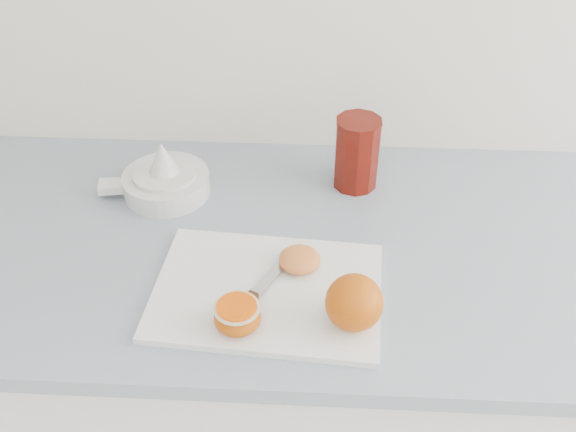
{
  "coord_description": "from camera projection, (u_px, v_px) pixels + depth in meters",
  "views": [
    {
      "loc": [
        0.21,
        0.86,
        1.6
      ],
      "look_at": [
        0.17,
        1.67,
        0.96
      ],
      "focal_mm": 40.0,
      "sensor_mm": 36.0,
      "label": 1
    }
  ],
  "objects": [
    {
      "name": "squeezed_shell",
      "position": [
        300.0,
        259.0,
        1.02
      ],
      "size": [
        0.07,
        0.07,
        0.03
      ],
      "color": "orange",
      "rests_on": "cutting_board"
    },
    {
      "name": "whole_orange",
      "position": [
        354.0,
        303.0,
        0.91
      ],
      "size": [
        0.08,
        0.08,
        0.08
      ],
      "color": "#C95D00",
      "rests_on": "cutting_board"
    },
    {
      "name": "half_orange",
      "position": [
        237.0,
        316.0,
        0.91
      ],
      "size": [
        0.07,
        0.07,
        0.04
      ],
      "color": "#C95D00",
      "rests_on": "cutting_board"
    },
    {
      "name": "citrus_juicer",
      "position": [
        165.0,
        179.0,
        1.19
      ],
      "size": [
        0.21,
        0.16,
        0.11
      ],
      "color": "white",
      "rests_on": "counter"
    },
    {
      "name": "red_tumbler",
      "position": [
        357.0,
        156.0,
        1.19
      ],
      "size": [
        0.09,
        0.09,
        0.14
      ],
      "color": "#601007",
      "rests_on": "counter"
    },
    {
      "name": "paring_knife",
      "position": [
        245.0,
        304.0,
        0.95
      ],
      "size": [
        0.11,
        0.18,
        0.01
      ],
      "color": "#492D18",
      "rests_on": "cutting_board"
    },
    {
      "name": "cutting_board",
      "position": [
        267.0,
        291.0,
        0.99
      ],
      "size": [
        0.37,
        0.27,
        0.01
      ],
      "primitive_type": "cube",
      "rotation": [
        0.0,
        0.0,
        -0.08
      ],
      "color": "white",
      "rests_on": "counter"
    },
    {
      "name": "counter",
      "position": [
        288.0,
        394.0,
        1.38
      ],
      "size": [
        2.32,
        0.64,
        0.89
      ],
      "color": "white",
      "rests_on": "ground"
    }
  ]
}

